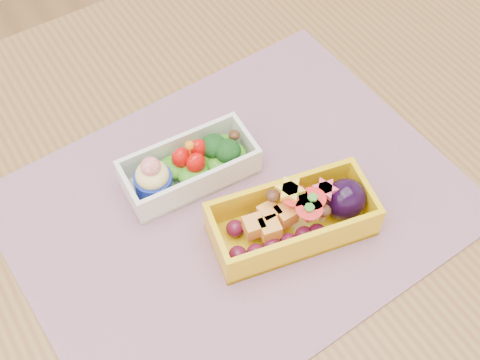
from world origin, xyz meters
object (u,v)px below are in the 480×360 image
table (239,232)px  bento_white (189,167)px  bento_yellow (296,217)px  placemat (237,205)px

table → bento_white: 0.14m
bento_white → bento_yellow: bento_white is taller
placemat → bento_yellow: (0.04, -0.06, 0.03)m
table → bento_yellow: bento_yellow is taller
bento_white → bento_yellow: (0.06, -0.13, 0.00)m
table → bento_yellow: size_ratio=6.22×
table → bento_yellow: bearing=-74.2°
table → bento_yellow: (0.02, -0.08, 0.13)m
bento_white → table: bearing=-43.7°
table → bento_white: bento_white is taller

